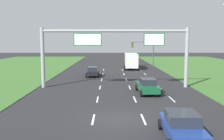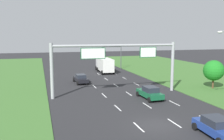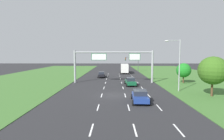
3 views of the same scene
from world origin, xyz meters
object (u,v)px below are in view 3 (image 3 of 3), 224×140
(car_near_red, at_px, (101,74))
(car_lead_silver, at_px, (140,96))
(car_mid_lane, at_px, (130,81))
(traffic_light_mast, at_px, (133,61))
(box_truck, at_px, (124,68))
(sign_gantry, at_px, (114,60))
(street_lamp, at_px, (177,61))
(roadside_tree_near, at_px, (213,71))
(roadside_tree_mid, at_px, (184,70))

(car_near_red, height_order, car_lead_silver, car_lead_silver)
(car_lead_silver, xyz_separation_m, car_mid_lane, (-0.06, 12.28, 0.01))
(car_near_red, relative_size, traffic_light_mast, 0.80)
(car_near_red, height_order, box_truck, box_truck)
(box_truck, distance_m, sign_gantry, 20.75)
(car_near_red, distance_m, street_lamp, 23.44)
(street_lamp, xyz_separation_m, roadside_tree_near, (3.83, -3.58, -1.29))
(street_lamp, height_order, roadside_tree_mid, street_lamp)
(roadside_tree_mid, bearing_deg, roadside_tree_near, -93.19)
(traffic_light_mast, bearing_deg, roadside_tree_mid, -72.08)
(street_lamp, bearing_deg, roadside_tree_mid, 62.16)
(roadside_tree_near, relative_size, roadside_tree_mid, 1.36)
(car_lead_silver, xyz_separation_m, sign_gantry, (-3.38, 15.75, 4.10))
(car_mid_lane, bearing_deg, roadside_tree_near, -42.74)
(car_near_red, bearing_deg, roadside_tree_mid, -31.94)
(street_lamp, height_order, roadside_tree_near, street_lamp)
(traffic_light_mast, relative_size, roadside_tree_mid, 1.31)
(sign_gantry, height_order, roadside_tree_mid, sign_gantry)
(sign_gantry, distance_m, roadside_tree_near, 19.11)
(sign_gantry, xyz_separation_m, street_lamp, (10.39, -9.15, 0.20))
(car_mid_lane, xyz_separation_m, street_lamp, (7.08, -5.69, 4.29))
(car_mid_lane, distance_m, traffic_light_mast, 28.27)
(box_truck, bearing_deg, roadside_tree_mid, -59.23)
(car_near_red, bearing_deg, car_lead_silver, -78.25)
(car_lead_silver, bearing_deg, roadside_tree_mid, 55.60)
(box_truck, bearing_deg, roadside_tree_near, -69.84)
(car_lead_silver, relative_size, roadside_tree_near, 0.75)
(car_mid_lane, bearing_deg, box_truck, 86.96)
(sign_gantry, bearing_deg, roadside_tree_mid, -2.44)
(sign_gantry, xyz_separation_m, traffic_light_mast, (6.79, 24.41, -1.01))
(car_lead_silver, relative_size, sign_gantry, 0.25)
(car_lead_silver, height_order, street_lamp, street_lamp)
(car_near_red, distance_m, box_truck, 12.88)
(car_near_red, xyz_separation_m, car_lead_silver, (6.71, -25.10, 0.03))
(car_lead_silver, xyz_separation_m, roadside_tree_near, (10.84, 3.02, 3.02))
(car_near_red, height_order, car_mid_lane, car_mid_lane)
(sign_gantry, distance_m, traffic_light_mast, 25.36)
(traffic_light_mast, bearing_deg, car_lead_silver, -94.85)
(car_lead_silver, xyz_separation_m, roadside_tree_mid, (11.51, 15.12, 1.98))
(car_lead_silver, distance_m, roadside_tree_near, 11.65)
(roadside_tree_near, bearing_deg, car_mid_lane, 139.64)
(car_lead_silver, relative_size, box_truck, 0.52)
(car_near_red, bearing_deg, car_mid_lane, -65.81)
(sign_gantry, xyz_separation_m, roadside_tree_near, (14.21, -12.73, -1.09))
(traffic_light_mast, bearing_deg, car_mid_lane, -97.10)
(car_mid_lane, xyz_separation_m, traffic_light_mast, (3.47, 27.88, 3.08))
(box_truck, bearing_deg, car_lead_silver, -88.07)
(box_truck, relative_size, roadside_tree_mid, 1.97)
(sign_gantry, relative_size, roadside_tree_near, 2.96)
(roadside_tree_near, bearing_deg, car_lead_silver, -164.44)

